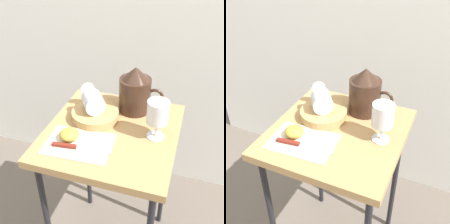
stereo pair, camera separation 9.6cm
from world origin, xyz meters
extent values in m
cube|color=white|center=(0.00, 0.59, 1.00)|extent=(2.40, 0.03, 2.00)
cube|color=#AD8451|center=(0.00, 0.00, 0.71)|extent=(0.48, 0.50, 0.03)
cylinder|color=black|center=(-0.20, 0.21, 0.35)|extent=(0.02, 0.02, 0.70)
cylinder|color=black|center=(0.20, 0.21, 0.35)|extent=(0.02, 0.02, 0.70)
cube|color=beige|center=(-0.08, -0.11, 0.73)|extent=(0.24, 0.18, 0.00)
cylinder|color=tan|center=(-0.08, 0.05, 0.74)|extent=(0.18, 0.18, 0.03)
cylinder|color=#382319|center=(0.04, 0.16, 0.80)|extent=(0.13, 0.13, 0.14)
cylinder|color=#B23819|center=(0.04, 0.16, 0.77)|extent=(0.12, 0.12, 0.08)
cone|color=#382319|center=(0.04, 0.16, 0.89)|extent=(0.11, 0.11, 0.05)
torus|color=#382319|center=(0.13, 0.16, 0.80)|extent=(0.07, 0.01, 0.07)
cylinder|color=silver|center=(0.16, 0.01, 0.73)|extent=(0.06, 0.06, 0.00)
cylinder|color=silver|center=(0.16, 0.01, 0.76)|extent=(0.01, 0.01, 0.06)
cylinder|color=silver|center=(0.16, 0.01, 0.83)|extent=(0.08, 0.08, 0.08)
cylinder|color=#B23819|center=(0.16, 0.01, 0.81)|extent=(0.07, 0.07, 0.04)
cylinder|color=silver|center=(-0.09, 0.05, 0.80)|extent=(0.11, 0.11, 0.08)
cylinder|color=silver|center=(-0.13, 0.11, 0.80)|extent=(0.04, 0.06, 0.01)
cylinder|color=silver|center=(-0.15, 0.14, 0.80)|extent=(0.05, 0.04, 0.06)
ellipsoid|color=#B29938|center=(-0.13, -0.10, 0.75)|extent=(0.07, 0.07, 0.04)
cube|color=silver|center=(-0.02, -0.13, 0.73)|extent=(0.12, 0.03, 0.00)
cube|color=maroon|center=(-0.12, -0.14, 0.74)|extent=(0.09, 0.02, 0.01)
camera|label=1|loc=(0.26, -0.82, 1.38)|focal=46.68mm
camera|label=2|loc=(0.35, -0.79, 1.38)|focal=46.68mm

